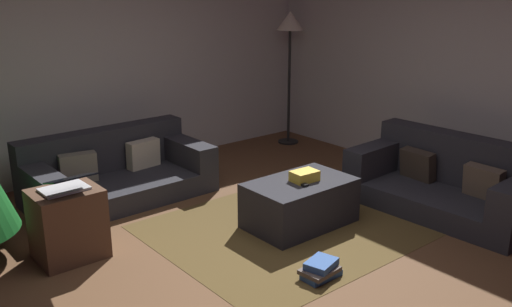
{
  "coord_description": "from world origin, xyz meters",
  "views": [
    {
      "loc": [
        -2.43,
        -2.87,
        2.15
      ],
      "look_at": [
        0.44,
        0.6,
        0.75
      ],
      "focal_mm": 38.86,
      "sensor_mm": 36.0,
      "label": 1
    }
  ],
  "objects": [
    {
      "name": "book_stack",
      "position": [
        0.33,
        -0.3,
        0.07
      ],
      "size": [
        0.31,
        0.24,
        0.14
      ],
      "color": "#2D5193",
      "rests_on": "ground_plane"
    },
    {
      "name": "laptop",
      "position": [
        -1.0,
        1.17,
        0.64
      ],
      "size": [
        0.36,
        0.42,
        0.18
      ],
      "color": "silver",
      "rests_on": "side_table"
    },
    {
      "name": "corner_lamp",
      "position": [
        2.67,
        2.59,
        1.53
      ],
      "size": [
        0.36,
        0.36,
        1.79
      ],
      "color": "black",
      "rests_on": "ground_plane"
    },
    {
      "name": "rear_partition",
      "position": [
        0.0,
        3.14,
        1.3
      ],
      "size": [
        6.4,
        0.12,
        2.6
      ],
      "primitive_type": "cube",
      "color": "#BCB7B2",
      "rests_on": "ground_plane"
    },
    {
      "name": "couch_left",
      "position": [
        -0.1,
        2.25,
        0.25
      ],
      "size": [
        1.84,
        0.97,
        0.67
      ],
      "rotation": [
        0.0,
        0.0,
        3.15
      ],
      "color": "#26262B",
      "rests_on": "ground_plane"
    },
    {
      "name": "ottoman",
      "position": [
        0.88,
        0.5,
        0.21
      ],
      "size": [
        0.97,
        0.61,
        0.42
      ],
      "primitive_type": "cube",
      "color": "#26262B",
      "rests_on": "ground_plane"
    },
    {
      "name": "ground_plane",
      "position": [
        0.0,
        0.0,
        0.0
      ],
      "size": [
        6.4,
        6.4,
        0.0
      ],
      "primitive_type": "plane",
      "color": "brown"
    },
    {
      "name": "side_table",
      "position": [
        -1.0,
        1.23,
        0.29
      ],
      "size": [
        0.52,
        0.44,
        0.58
      ],
      "primitive_type": "cube",
      "color": "#4C3323",
      "rests_on": "ground_plane"
    },
    {
      "name": "area_rug",
      "position": [
        0.88,
        0.5,
        0.0
      ],
      "size": [
        2.6,
        2.0,
        0.01
      ],
      "primitive_type": "cube",
      "color": "#4F3D1E",
      "rests_on": "ground_plane"
    },
    {
      "name": "gift_box",
      "position": [
        0.91,
        0.49,
        0.47
      ],
      "size": [
        0.25,
        0.18,
        0.09
      ],
      "primitive_type": "cube",
      "rotation": [
        0.0,
        0.0,
        -0.07
      ],
      "color": "gold",
      "rests_on": "ottoman"
    },
    {
      "name": "tv_remote",
      "position": [
        0.82,
        0.44,
        0.44
      ],
      "size": [
        0.06,
        0.16,
        0.02
      ],
      "primitive_type": "cube",
      "rotation": [
        0.0,
        0.0,
        -0.05
      ],
      "color": "black",
      "rests_on": "ottoman"
    },
    {
      "name": "couch_right",
      "position": [
        2.25,
        -0.15,
        0.27
      ],
      "size": [
        0.96,
        1.79,
        0.71
      ],
      "rotation": [
        0.0,
        0.0,
        1.61
      ],
      "color": "#26262B",
      "rests_on": "ground_plane"
    },
    {
      "name": "corner_partition",
      "position": [
        3.14,
        0.0,
        1.3
      ],
      "size": [
        0.12,
        6.4,
        2.6
      ],
      "primitive_type": "cube",
      "color": "#B5B0AB",
      "rests_on": "ground_plane"
    }
  ]
}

